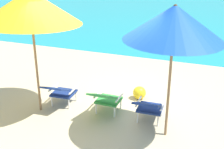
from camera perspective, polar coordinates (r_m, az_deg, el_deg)
name	(u,v)px	position (r m, az deg, el deg)	size (l,w,h in m)	color
ground_plane	(150,57)	(10.44, 7.36, 3.33)	(40.00, 40.00, 0.00)	#CCB78E
ocean_band	(185,14)	(18.93, 14.05, 11.28)	(40.00, 18.00, 0.01)	teal
swim_buoy	(180,40)	(12.50, 13.15, 6.53)	(0.18, 0.18, 1.60)	yellow
lounge_chair_left	(60,91)	(6.90, -10.03, -3.23)	(0.59, 0.91, 0.68)	navy
lounge_chair_center	(106,98)	(6.46, -1.22, -4.67)	(0.55, 0.87, 0.68)	#338E3D
lounge_chair_right	(149,107)	(6.17, 7.14, -6.23)	(0.57, 0.90, 0.68)	navy
beach_umbrella_left	(30,7)	(6.29, -15.58, 12.58)	(2.88, 2.89, 2.74)	olive
beach_umbrella_right	(174,23)	(5.20, 11.98, 9.80)	(2.07, 2.07, 2.57)	olive
beach_ball	(139,93)	(7.32, 5.34, -3.55)	(0.32, 0.32, 0.32)	yellow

